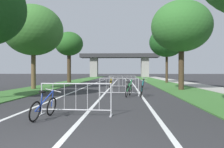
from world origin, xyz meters
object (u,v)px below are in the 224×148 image
(tree_right_pine_far, at_px, (181,27))
(bicycle_white_4, at_px, (127,84))
(bicycle_blue_2, at_px, (44,107))
(bicycle_yellow_5, at_px, (111,84))
(crowd_barrier_third, at_px, (122,82))
(tree_right_oak_mid, at_px, (167,42))
(bicycle_purple_3, at_px, (143,84))
(tree_left_maple_mid, at_px, (69,44))
(tree_left_oak_near, at_px, (33,30))
(bicycle_teal_1, at_px, (142,90))
(crowd_barrier_nearest, at_px, (76,99))
(bicycle_green_0, at_px, (129,90))
(crowd_barrier_second, at_px, (119,87))

(tree_right_pine_far, bearing_deg, bicycle_white_4, 158.81)
(bicycle_blue_2, height_order, bicycle_yellow_5, bicycle_yellow_5)
(bicycle_white_4, bearing_deg, bicycle_yellow_5, -29.75)
(crowd_barrier_third, bearing_deg, tree_right_oak_mid, 60.01)
(tree_right_oak_mid, xyz_separation_m, bicycle_purple_3, (-3.77, -10.00, -4.75))
(bicycle_white_4, bearing_deg, tree_left_maple_mid, -47.93)
(tree_left_oak_near, bearing_deg, bicycle_teal_1, -31.34)
(tree_right_oak_mid, height_order, bicycle_yellow_5, tree_right_oak_mid)
(bicycle_purple_3, bearing_deg, tree_right_oak_mid, 78.64)
(tree_left_oak_near, relative_size, crowd_barrier_nearest, 2.83)
(bicycle_blue_2, bearing_deg, tree_right_oak_mid, 80.84)
(bicycle_yellow_5, bearing_deg, bicycle_green_0, 106.06)
(bicycle_yellow_5, bearing_deg, tree_left_maple_mid, -51.72)
(tree_left_maple_mid, height_order, bicycle_white_4, tree_left_maple_mid)
(bicycle_white_4, bearing_deg, crowd_barrier_second, 90.00)
(bicycle_white_4, bearing_deg, tree_right_pine_far, 164.35)
(tree_left_maple_mid, xyz_separation_m, bicycle_teal_1, (8.00, -16.16, -4.51))
(crowd_barrier_second, xyz_separation_m, bicycle_blue_2, (-2.11, -7.02, -0.18))
(tree_right_oak_mid, xyz_separation_m, crowd_barrier_nearest, (-6.90, -22.34, -4.58))
(tree_right_pine_far, height_order, crowd_barrier_nearest, tree_right_pine_far)
(crowd_barrier_third, height_order, bicycle_white_4, crowd_barrier_third)
(tree_left_oak_near, relative_size, bicycle_yellow_5, 4.16)
(crowd_barrier_nearest, distance_m, crowd_barrier_third, 12.93)
(crowd_barrier_third, height_order, bicycle_blue_2, crowd_barrier_third)
(crowd_barrier_second, distance_m, bicycle_teal_1, 1.41)
(tree_right_pine_far, distance_m, bicycle_green_0, 7.68)
(crowd_barrier_second, height_order, bicycle_yellow_5, crowd_barrier_second)
(tree_right_oak_mid, height_order, bicycle_purple_3, tree_right_oak_mid)
(tree_right_oak_mid, relative_size, bicycle_green_0, 4.16)
(tree_right_pine_far, relative_size, bicycle_green_0, 4.08)
(crowd_barrier_second, bearing_deg, bicycle_white_4, 84.46)
(bicycle_green_0, relative_size, bicycle_blue_2, 1.05)
(tree_right_pine_far, relative_size, tree_right_oak_mid, 0.98)
(tree_left_oak_near, distance_m, bicycle_white_4, 8.79)
(crowd_barrier_third, bearing_deg, bicycle_purple_3, -16.63)
(tree_left_maple_mid, relative_size, crowd_barrier_third, 2.72)
(bicycle_white_4, bearing_deg, bicycle_green_0, 95.61)
(crowd_barrier_third, xyz_separation_m, bicycle_purple_3, (1.71, -0.51, -0.17))
(tree_left_oak_near, bearing_deg, crowd_barrier_second, -33.08)
(bicycle_blue_2, bearing_deg, tree_right_pine_far, 68.55)
(tree_left_maple_mid, xyz_separation_m, crowd_barrier_third, (6.85, -9.23, -4.37))
(bicycle_white_4, bearing_deg, crowd_barrier_third, -48.62)
(bicycle_white_4, distance_m, bicycle_yellow_5, 1.78)
(crowd_barrier_second, relative_size, bicycle_blue_2, 1.49)
(crowd_barrier_second, xyz_separation_m, bicycle_white_4, (0.57, 5.86, -0.16))
(tree_left_oak_near, xyz_separation_m, tree_left_maple_mid, (0.26, 11.13, 0.17))
(crowd_barrier_second, height_order, bicycle_white_4, crowd_barrier_second)
(crowd_barrier_second, bearing_deg, tree_left_maple_mid, 113.15)
(bicycle_green_0, height_order, bicycle_teal_1, bicycle_green_0)
(tree_left_oak_near, height_order, bicycle_teal_1, tree_left_oak_near)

